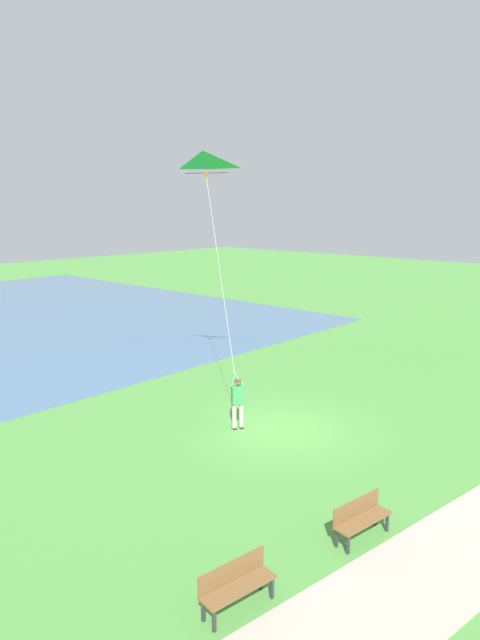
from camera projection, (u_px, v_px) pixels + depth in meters
name	position (u px, v px, depth m)	size (l,w,h in m)	color
ground_plane	(283.00, 429.00, 18.42)	(120.00, 120.00, 0.00)	#4C8E3D
walkway_path	(478.00, 538.00, 12.37)	(2.40, 32.00, 0.02)	#ADA393
person_kite_flyer	(238.00, 398.00, 18.29)	(0.62, 0.54, 1.83)	#232328
flying_kite	(203.00, 167.00, 20.60)	(4.24, 2.59, 7.29)	green
park_bench_near_walkway	(360.00, 516.00, 12.31)	(0.67, 1.55, 0.88)	brown
park_bench_far_walkway	(236.00, 582.00, 10.15)	(0.67, 1.55, 0.88)	brown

